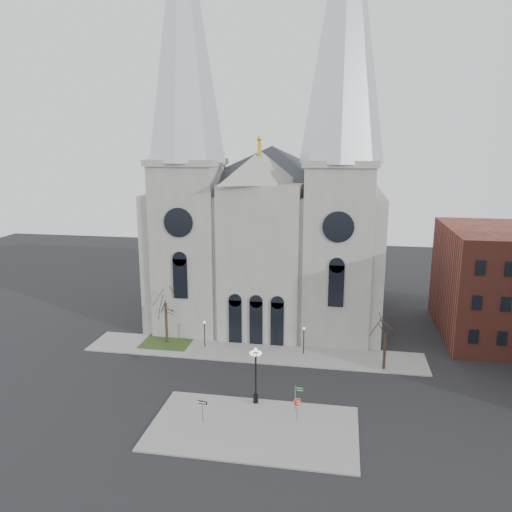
% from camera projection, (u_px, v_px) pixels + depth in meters
% --- Properties ---
extents(ground, '(160.00, 160.00, 0.00)m').
position_uv_depth(ground, '(232.00, 398.00, 48.65)').
color(ground, black).
rests_on(ground, ground).
extents(sidewalk_near, '(18.00, 10.00, 0.14)m').
position_uv_depth(sidewalk_near, '(253.00, 428.00, 43.32)').
color(sidewalk_near, gray).
rests_on(sidewalk_near, ground).
extents(sidewalk_far, '(40.00, 6.00, 0.14)m').
position_uv_depth(sidewalk_far, '(253.00, 352.00, 59.21)').
color(sidewalk_far, gray).
rests_on(sidewalk_far, ground).
extents(grass_patch, '(6.00, 5.00, 0.18)m').
position_uv_depth(grass_patch, '(167.00, 342.00, 62.03)').
color(grass_patch, '#2F451D').
rests_on(grass_patch, ground).
extents(cathedral, '(33.00, 26.66, 54.00)m').
position_uv_depth(cathedral, '(268.00, 188.00, 66.59)').
color(cathedral, gray).
rests_on(cathedral, ground).
extents(bg_building_brick, '(14.00, 18.00, 14.00)m').
position_uv_depth(bg_building_brick, '(501.00, 283.00, 63.18)').
color(bg_building_brick, brown).
rests_on(bg_building_brick, ground).
extents(tree_left, '(3.20, 3.20, 7.50)m').
position_uv_depth(tree_left, '(165.00, 300.00, 60.83)').
color(tree_left, black).
rests_on(tree_left, ground).
extents(tree_right, '(3.20, 3.20, 6.00)m').
position_uv_depth(tree_right, '(386.00, 331.00, 53.78)').
color(tree_right, black).
rests_on(tree_right, ground).
extents(ped_lamp_left, '(0.32, 0.32, 3.26)m').
position_uv_depth(ped_lamp_left, '(205.00, 329.00, 60.21)').
color(ped_lamp_left, black).
rests_on(ped_lamp_left, sidewalk_far).
extents(ped_lamp_right, '(0.32, 0.32, 3.26)m').
position_uv_depth(ped_lamp_right, '(304.00, 336.00, 58.18)').
color(ped_lamp_right, black).
rests_on(ped_lamp_right, sidewalk_far).
extents(stop_sign, '(0.77, 0.16, 2.16)m').
position_uv_depth(stop_sign, '(297.00, 404.00, 44.09)').
color(stop_sign, slate).
rests_on(stop_sign, sidewalk_near).
extents(globe_lamp, '(1.23, 1.23, 5.58)m').
position_uv_depth(globe_lamp, '(256.00, 368.00, 46.71)').
color(globe_lamp, black).
rests_on(globe_lamp, sidewalk_near).
extents(one_way_sign, '(0.93, 0.16, 2.12)m').
position_uv_depth(one_way_sign, '(202.00, 407.00, 43.90)').
color(one_way_sign, slate).
rests_on(one_way_sign, sidewalk_near).
extents(street_name_sign, '(0.80, 0.12, 2.51)m').
position_uv_depth(street_name_sign, '(296.00, 396.00, 45.70)').
color(street_name_sign, slate).
rests_on(street_name_sign, sidewalk_near).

